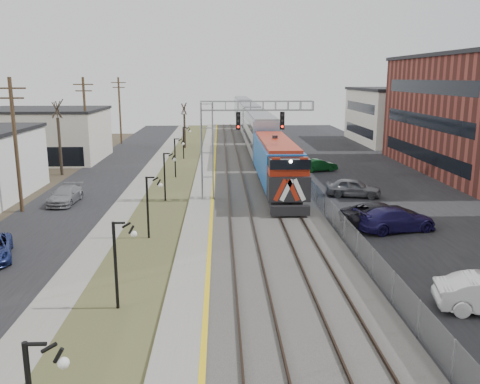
{
  "coord_description": "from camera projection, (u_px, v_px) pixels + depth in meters",
  "views": [
    {
      "loc": [
        0.55,
        -12.83,
        9.97
      ],
      "look_at": [
        1.83,
        19.68,
        2.6
      ],
      "focal_mm": 38.0,
      "sensor_mm": 36.0,
      "label": 1
    }
  ],
  "objects": [
    {
      "name": "platform",
      "position": [
        204.0,
        182.0,
        48.72
      ],
      "size": [
        2.0,
        120.0,
        0.24
      ],
      "primitive_type": "cube",
      "color": "gray",
      "rests_on": "ground"
    },
    {
      "name": "lampposts",
      "position": [
        148.0,
        207.0,
        31.9
      ],
      "size": [
        0.14,
        62.14,
        4.0
      ],
      "color": "black",
      "rests_on": "ground"
    },
    {
      "name": "sidewalk",
      "position": [
        142.0,
        184.0,
        48.51
      ],
      "size": [
        2.0,
        120.0,
        0.08
      ],
      "primitive_type": "cube",
      "color": "gray",
      "rests_on": "ground"
    },
    {
      "name": "utility_poles",
      "position": [
        16.0,
        146.0,
        37.38
      ],
      "size": [
        0.28,
        80.28,
        10.0
      ],
      "color": "#4C3823",
      "rests_on": "ground"
    },
    {
      "name": "car_lot_c",
      "position": [
        382.0,
        215.0,
        34.67
      ],
      "size": [
        6.11,
        3.82,
        1.57
      ],
      "primitive_type": "imported",
      "rotation": [
        0.0,
        0.0,
        1.8
      ],
      "color": "black",
      "rests_on": "ground"
    },
    {
      "name": "car_lot_e",
      "position": [
        353.0,
        188.0,
        43.07
      ],
      "size": [
        4.92,
        2.98,
        1.57
      ],
      "primitive_type": "imported",
      "rotation": [
        0.0,
        0.0,
        1.31
      ],
      "color": "slate",
      "rests_on": "ground"
    },
    {
      "name": "bare_trees",
      "position": [
        90.0,
        151.0,
        51.52
      ],
      "size": [
        12.3,
        42.3,
        5.95
      ],
      "color": "#382D23",
      "rests_on": "ground"
    },
    {
      "name": "grass_median",
      "position": [
        173.0,
        183.0,
        48.63
      ],
      "size": [
        4.0,
        120.0,
        0.06
      ],
      "primitive_type": "cube",
      "color": "#4C532C",
      "rests_on": "ground"
    },
    {
      "name": "signal_gantry",
      "position": [
        228.0,
        133.0,
        40.77
      ],
      "size": [
        9.0,
        1.07,
        8.15
      ],
      "color": "gray",
      "rests_on": "ground"
    },
    {
      "name": "car_lot_f",
      "position": [
        319.0,
        166.0,
        54.78
      ],
      "size": [
        4.21,
        2.44,
        1.31
      ],
      "primitive_type": "imported",
      "rotation": [
        0.0,
        0.0,
        1.85
      ],
      "color": "#0A3614",
      "rests_on": "ground"
    },
    {
      "name": "train",
      "position": [
        252.0,
        124.0,
        78.93
      ],
      "size": [
        3.0,
        85.85,
        5.33
      ],
      "color": "#1558AF",
      "rests_on": "ground"
    },
    {
      "name": "fence",
      "position": [
        300.0,
        175.0,
        48.93
      ],
      "size": [
        0.04,
        120.0,
        1.6
      ],
      "primitive_type": "cube",
      "color": "gray",
      "rests_on": "ground"
    },
    {
      "name": "platform_edge",
      "position": [
        213.0,
        181.0,
        48.73
      ],
      "size": [
        0.24,
        120.0,
        0.01
      ],
      "primitive_type": "cube",
      "color": "gold",
      "rests_on": "platform"
    },
    {
      "name": "car_street_b",
      "position": [
        65.0,
        196.0,
        40.77
      ],
      "size": [
        2.06,
        4.73,
        1.35
      ],
      "primitive_type": "imported",
      "rotation": [
        0.0,
        0.0,
        -0.04
      ],
      "color": "gray",
      "rests_on": "ground"
    },
    {
      "name": "track_near",
      "position": [
        235.0,
        180.0,
        48.8
      ],
      "size": [
        1.58,
        120.0,
        0.15
      ],
      "color": "#2D2119",
      "rests_on": "ballast_bed"
    },
    {
      "name": "ballast_bed",
      "position": [
        256.0,
        182.0,
        48.92
      ],
      "size": [
        8.0,
        120.0,
        0.2
      ],
      "primitive_type": "cube",
      "color": "#595651",
      "rests_on": "ground"
    },
    {
      "name": "parking_lot",
      "position": [
        379.0,
        182.0,
        49.4
      ],
      "size": [
        16.0,
        120.0,
        0.04
      ],
      "primitive_type": "cube",
      "color": "black",
      "rests_on": "ground"
    },
    {
      "name": "track_far",
      "position": [
        272.0,
        180.0,
        48.94
      ],
      "size": [
        1.58,
        120.0,
        0.15
      ],
      "color": "#2D2119",
      "rests_on": "ballast_bed"
    },
    {
      "name": "street_west",
      "position": [
        94.0,
        184.0,
        48.34
      ],
      "size": [
        7.0,
        120.0,
        0.04
      ],
      "primitive_type": "cube",
      "color": "black",
      "rests_on": "ground"
    },
    {
      "name": "car_lot_d",
      "position": [
        396.0,
        220.0,
        33.44
      ],
      "size": [
        5.74,
        3.36,
        1.56
      ],
      "primitive_type": "imported",
      "rotation": [
        0.0,
        0.0,
        1.8
      ],
      "color": "#1B154B",
      "rests_on": "ground"
    }
  ]
}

